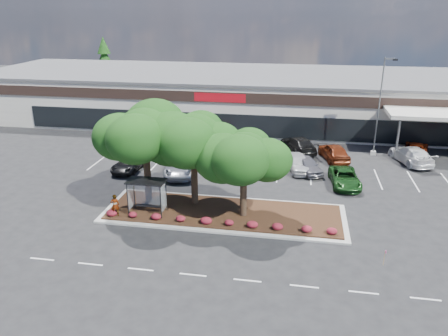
% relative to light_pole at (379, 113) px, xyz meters
% --- Properties ---
extents(ground, '(160.00, 160.00, 0.00)m').
position_rel_light_pole_xyz_m(ground, '(-11.10, -20.54, -4.44)').
color(ground, black).
rests_on(ground, ground).
extents(retail_store, '(80.40, 25.20, 6.25)m').
position_rel_light_pole_xyz_m(retail_store, '(-11.04, 13.37, -1.29)').
color(retail_store, silver).
rests_on(retail_store, ground).
extents(landscape_island, '(18.00, 6.00, 0.26)m').
position_rel_light_pole_xyz_m(landscape_island, '(-13.10, -16.54, -4.32)').
color(landscape_island, '#ADACA7').
rests_on(landscape_island, ground).
extents(lane_markings, '(33.12, 20.06, 0.01)m').
position_rel_light_pole_xyz_m(lane_markings, '(-11.24, -10.11, -4.43)').
color(lane_markings, silver).
rests_on(lane_markings, ground).
extents(shrub_row, '(17.00, 0.80, 0.50)m').
position_rel_light_pole_xyz_m(shrub_row, '(-13.10, -18.64, -3.93)').
color(shrub_row, maroon).
rests_on(shrub_row, landscape_island).
extents(bus_shelter, '(2.75, 1.55, 2.59)m').
position_rel_light_pole_xyz_m(bus_shelter, '(-18.60, -17.59, -2.13)').
color(bus_shelter, black).
rests_on(bus_shelter, landscape_island).
extents(island_tree_west, '(7.20, 7.20, 7.89)m').
position_rel_light_pole_xyz_m(island_tree_west, '(-19.10, -16.04, -0.23)').
color(island_tree_west, '#11370F').
rests_on(island_tree_west, landscape_island).
extents(island_tree_mid, '(6.60, 6.60, 7.32)m').
position_rel_light_pole_xyz_m(island_tree_mid, '(-15.60, -15.34, -0.52)').
color(island_tree_mid, '#11370F').
rests_on(island_tree_mid, landscape_island).
extents(island_tree_east, '(5.80, 5.80, 6.50)m').
position_rel_light_pole_xyz_m(island_tree_east, '(-11.60, -16.84, -0.93)').
color(island_tree_east, '#11370F').
rests_on(island_tree_east, landscape_island).
extents(conifer_north_west, '(4.40, 4.40, 10.00)m').
position_rel_light_pole_xyz_m(conifer_north_west, '(-41.10, 25.46, 0.56)').
color(conifer_north_west, '#11370F').
rests_on(conifer_north_west, ground).
extents(person_waiting, '(0.73, 0.62, 1.69)m').
position_rel_light_pole_xyz_m(person_waiting, '(-20.77, -18.59, -3.34)').
color(person_waiting, '#594C47').
rests_on(person_waiting, landscape_island).
extents(light_pole, '(1.43, 0.50, 10.01)m').
position_rel_light_pole_xyz_m(light_pole, '(0.00, 0.00, 0.00)').
color(light_pole, '#ADACA7').
rests_on(light_pole, ground).
extents(survey_stake, '(0.08, 0.14, 1.01)m').
position_rel_light_pole_xyz_m(survey_stake, '(-2.40, -21.54, -3.79)').
color(survey_stake, tan).
rests_on(survey_stake, ground).
extents(car_0, '(2.52, 4.89, 1.32)m').
position_rel_light_pole_xyz_m(car_0, '(-23.55, -8.83, -3.78)').
color(car_0, black).
rests_on(car_0, ground).
extents(car_1, '(3.63, 6.23, 1.63)m').
position_rel_light_pole_xyz_m(car_1, '(-18.54, -8.81, -3.63)').
color(car_1, '#9B9EA7').
rests_on(car_1, ground).
extents(car_2, '(2.70, 4.72, 1.51)m').
position_rel_light_pole_xyz_m(car_2, '(-18.87, -4.62, -3.68)').
color(car_2, '#16521B').
rests_on(car_2, ground).
extents(car_3, '(3.51, 5.41, 1.69)m').
position_rel_light_pole_xyz_m(car_3, '(-12.59, -6.48, -3.60)').
color(car_3, '#B7BAC3').
rests_on(car_3, ground).
extents(car_4, '(2.89, 4.93, 1.57)m').
position_rel_light_pole_xyz_m(car_4, '(-7.78, -6.15, -3.65)').
color(car_4, silver).
rests_on(car_4, ground).
extents(car_5, '(3.32, 4.64, 1.47)m').
position_rel_light_pole_xyz_m(car_5, '(-6.94, -6.47, -3.71)').
color(car_5, '#58575F').
rests_on(car_5, ground).
extents(car_6, '(2.74, 5.20, 1.39)m').
position_rel_light_pole_xyz_m(car_6, '(-3.76, -9.12, -3.74)').
color(car_6, '#184317').
rests_on(car_6, ground).
extents(car_9, '(4.71, 6.33, 1.60)m').
position_rel_light_pole_xyz_m(car_9, '(-25.98, 1.51, -3.64)').
color(car_9, '#505057').
rests_on(car_9, ground).
extents(car_10, '(3.22, 4.60, 1.44)m').
position_rel_light_pole_xyz_m(car_10, '(-18.40, 1.75, -3.72)').
color(car_10, silver).
rests_on(car_10, ground).
extents(car_11, '(1.99, 4.27, 1.35)m').
position_rel_light_pole_xyz_m(car_11, '(-17.24, 1.13, -3.76)').
color(car_11, maroon).
rests_on(car_11, ground).
extents(car_12, '(4.55, 6.22, 1.67)m').
position_rel_light_pole_xyz_m(car_12, '(-7.91, -0.47, -3.60)').
color(car_12, black).
rests_on(car_12, ground).
extents(car_14, '(3.35, 5.40, 1.72)m').
position_rel_light_pole_xyz_m(car_14, '(-4.31, -2.45, -3.58)').
color(car_14, maroon).
rests_on(car_14, ground).
extents(car_15, '(4.00, 6.24, 1.68)m').
position_rel_light_pole_xyz_m(car_15, '(3.15, -1.99, -3.60)').
color(car_15, white).
rests_on(car_15, ground).
extents(car_16, '(3.48, 5.35, 1.37)m').
position_rel_light_pole_xyz_m(car_16, '(4.26, 0.76, -3.76)').
color(car_16, maroon).
rests_on(car_16, ground).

